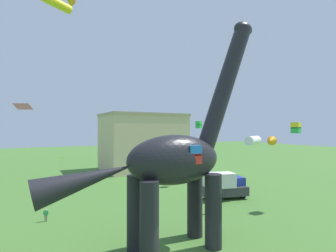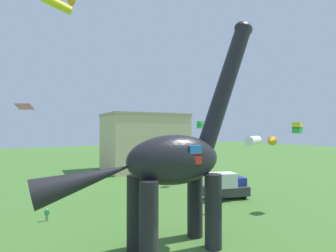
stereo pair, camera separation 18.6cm
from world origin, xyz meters
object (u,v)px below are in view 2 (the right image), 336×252
object	(u,v)px
dinosaur_sculpture	(174,160)
kite_far_right	(297,128)
kite_high_right	(193,154)
kite_mid_right	(257,141)
kite_near_high	(25,107)
kite_mid_center	(200,125)
parked_box_truck	(225,185)
kite_far_left	(63,158)
kite_apex	(59,3)
person_strolling_adult	(208,204)
person_far_spectator	(47,213)
kite_high_left	(158,163)

from	to	relation	value
dinosaur_sculpture	kite_far_right	world-z (taller)	dinosaur_sculpture
kite_high_right	kite_mid_right	world-z (taller)	kite_mid_right
kite_near_high	kite_mid_center	size ratio (longest dim) A/B	1.88
parked_box_truck	kite_far_left	size ratio (longest dim) A/B	5.14
kite_apex	kite_far_left	distance (m)	22.97
kite_near_high	kite_apex	world-z (taller)	kite_apex
parked_box_truck	person_strolling_adult	bearing A→B (deg)	-129.55
kite_mid_center	kite_far_right	bearing A→B (deg)	-80.76
person_far_spectator	kite_high_left	bearing A→B (deg)	-102.50
kite_high_right	kite_mid_center	xyz separation A→B (m)	(13.36, 18.02, 2.41)
person_strolling_adult	kite_mid_right	world-z (taller)	kite_mid_right
person_strolling_adult	kite_high_right	world-z (taller)	kite_high_right
person_strolling_adult	kite_apex	size ratio (longest dim) A/B	0.75
kite_high_right	kite_high_left	xyz separation A→B (m)	(3.54, 12.81, -2.36)
kite_far_left	kite_mid_right	xyz separation A→B (m)	(10.67, -23.76, 3.08)
dinosaur_sculpture	kite_mid_center	bearing A→B (deg)	82.69
kite_far_right	kite_mid_right	world-z (taller)	kite_far_right
dinosaur_sculpture	kite_mid_right	size ratio (longest dim) A/B	7.39
kite_high_right	parked_box_truck	bearing A→B (deg)	41.05
kite_far_right	kite_apex	bearing A→B (deg)	-179.43
person_far_spectator	kite_apex	xyz separation A→B (m)	(0.18, -8.62, 15.99)
dinosaur_sculpture	kite_mid_center	size ratio (longest dim) A/B	15.80
person_strolling_adult	parked_box_truck	bearing A→B (deg)	-178.77
parked_box_truck	kite_apex	size ratio (longest dim) A/B	2.78
person_far_spectator	kite_far_right	world-z (taller)	kite_far_right
kite_high_right	kite_far_left	distance (m)	23.25
dinosaur_sculpture	kite_far_right	xyz separation A→B (m)	(16.72, 2.13, 2.31)
person_strolling_adult	kite_mid_center	bearing A→B (deg)	-155.55
person_far_spectator	kite_mid_center	bearing A→B (deg)	-91.96
person_strolling_adult	kite_mid_center	xyz separation A→B (m)	(7.51, 12.00, 8.22)
person_far_spectator	kite_near_high	size ratio (longest dim) A/B	0.55
kite_far_left	kite_mid_center	bearing A→B (deg)	-12.66
person_far_spectator	kite_mid_right	xyz separation A→B (m)	(13.23, -12.97, 7.00)
dinosaur_sculpture	kite_near_high	bearing A→B (deg)	152.06
kite_high_right	kite_mid_center	size ratio (longest dim) A/B	1.15
parked_box_truck	kite_near_high	size ratio (longest dim) A/B	2.84
person_far_spectator	kite_mid_center	distance (m)	24.37
person_strolling_adult	kite_high_left	world-z (taller)	kite_high_left
dinosaur_sculpture	kite_far_left	world-z (taller)	dinosaur_sculpture
kite_high_right	kite_far_right	distance (m)	16.20
person_far_spectator	kite_apex	bearing A→B (deg)	162.85
dinosaur_sculpture	parked_box_truck	distance (m)	15.49
kite_near_high	kite_high_right	size ratio (longest dim) A/B	1.64
kite_high_left	kite_mid_right	xyz separation A→B (m)	(1.14, -14.21, 3.28)
parked_box_truck	kite_mid_right	xyz separation A→B (m)	(-6.38, -11.03, 6.06)
kite_far_left	kite_far_right	distance (m)	29.27
dinosaur_sculpture	kite_far_right	size ratio (longest dim) A/B	14.75
kite_mid_center	kite_mid_right	distance (m)	21.32
kite_mid_center	kite_far_left	bearing A→B (deg)	167.34
kite_far_left	kite_near_high	bearing A→B (deg)	-137.32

